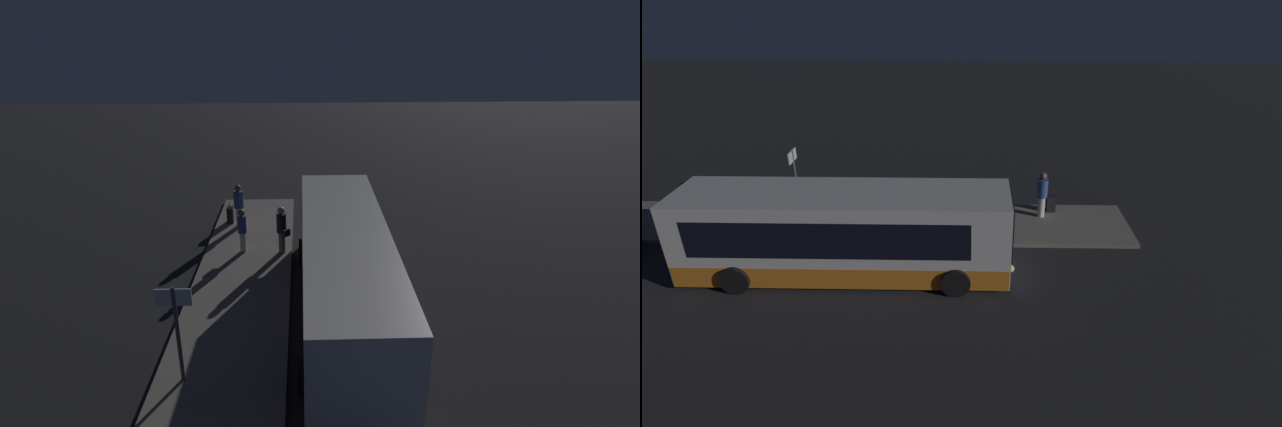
# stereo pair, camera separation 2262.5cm
# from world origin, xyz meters

# --- Properties ---
(ground) EXTENTS (80.00, 80.00, 0.00)m
(ground) POSITION_xyz_m (0.00, 0.00, 0.00)
(ground) COLOR #232326
(platform) EXTENTS (20.00, 3.28, 0.14)m
(platform) POSITION_xyz_m (0.00, 3.24, 0.07)
(platform) COLOR slate
(platform) RESTS_ON ground
(bus_lead) EXTENTS (10.51, 2.76, 2.84)m
(bus_lead) POSITION_xyz_m (-0.04, -0.06, 1.41)
(bus_lead) COLOR silver
(bus_lead) RESTS_ON ground
(passenger_boarding) EXTENTS (0.61, 0.59, 1.84)m
(passenger_boarding) POSITION_xyz_m (4.10, 1.95, 1.15)
(passenger_boarding) COLOR gray
(passenger_boarding) RESTS_ON platform
(passenger_waiting) EXTENTS (0.52, 0.35, 1.70)m
(passenger_waiting) POSITION_xyz_m (4.26, 3.43, 1.08)
(passenger_waiting) COLOR silver
(passenger_waiting) RESTS_ON platform
(passenger_with_bags) EXTENTS (0.46, 0.46, 1.84)m
(passenger_with_bags) POSITION_xyz_m (6.72, 3.84, 1.14)
(passenger_with_bags) COLOR silver
(passenger_with_bags) RESTS_ON platform
(suitcase) EXTENTS (0.37, 0.27, 0.92)m
(suitcase) POSITION_xyz_m (7.17, 4.29, 0.48)
(suitcase) COLOR black
(suitcase) RESTS_ON platform
(sign_post) EXTENTS (0.10, 0.84, 2.60)m
(sign_post) POSITION_xyz_m (-2.93, 4.14, 1.82)
(sign_post) COLOR #4C4C51
(sign_post) RESTS_ON platform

